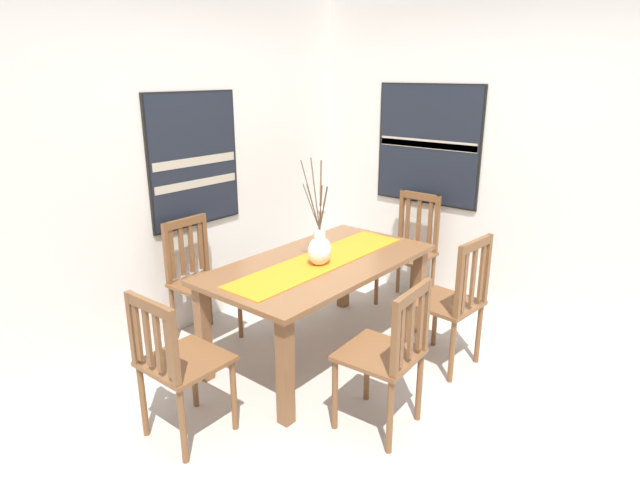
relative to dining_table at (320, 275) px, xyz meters
The scene contains 13 objects.
ground_plane 0.98m from the dining_table, 114.44° to the right, with size 6.40×6.40×0.03m, color #B2A89E.
wall_back 1.42m from the dining_table, 104.69° to the left, with size 6.40×0.12×2.70m, color silver.
wall_side 1.84m from the dining_table, 23.69° to the right, with size 0.12×6.40×2.70m, color silver.
dining_table is the anchor object (origin of this frame).
table_runner 0.11m from the dining_table, behind, with size 1.57×0.36×0.01m, color orange.
centerpiece_vase 0.25m from the dining_table, 144.62° to the right, with size 0.26×0.22×0.73m.
chair_0 1.25m from the dining_table, behind, with size 0.43×0.43×0.90m.
chair_1 0.94m from the dining_table, 61.54° to the right, with size 0.45×0.45×0.97m.
chair_2 0.97m from the dining_table, 114.74° to the left, with size 0.43×0.43×0.95m.
chair_3 1.23m from the dining_table, ahead, with size 0.43×0.43×0.99m.
chair_4 0.96m from the dining_table, 117.07° to the right, with size 0.45×0.45×0.91m.
painting_on_back_wall 1.35m from the dining_table, 99.70° to the left, with size 0.83×0.05×1.03m.
painting_on_side_wall 1.67m from the dining_table, ahead, with size 0.05×0.99×1.04m.
Camera 1 is at (-2.42, -1.57, 2.00)m, focal length 29.79 mm.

